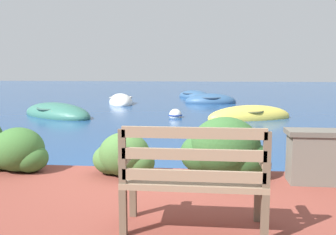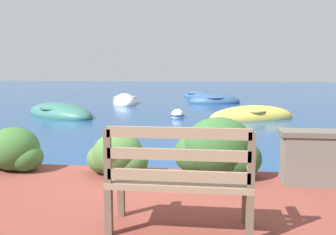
{
  "view_description": "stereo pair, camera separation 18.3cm",
  "coord_description": "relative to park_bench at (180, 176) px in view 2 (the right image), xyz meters",
  "views": [
    {
      "loc": [
        0.48,
        -5.06,
        1.61
      ],
      "look_at": [
        -0.43,
        3.7,
        0.44
      ],
      "focal_mm": 40.0,
      "sensor_mm": 36.0,
      "label": 1
    },
    {
      "loc": [
        0.67,
        -5.03,
        1.61
      ],
      "look_at": [
        -0.43,
        3.7,
        0.44
      ],
      "focal_mm": 40.0,
      "sensor_mm": 36.0,
      "label": 2
    }
  ],
  "objects": [
    {
      "name": "mooring_buoy",
      "position": [
        -0.92,
        9.06,
        -0.63
      ],
      "size": [
        0.46,
        0.46,
        0.42
      ],
      "color": "white",
      "rests_on": "ground_plane"
    },
    {
      "name": "hedge_clump_right",
      "position": [
        0.33,
        1.7,
        -0.15
      ],
      "size": [
        1.13,
        0.81,
        0.77
      ],
      "color": "#2D5628",
      "rests_on": "patio_terrace"
    },
    {
      "name": "rowboat_far",
      "position": [
        -3.79,
        13.53,
        -0.63
      ],
      "size": [
        1.77,
        2.85,
        0.8
      ],
      "rotation": [
        0.0,
        0.0,
        1.87
      ],
      "color": "silver",
      "rests_on": "ground_plane"
    },
    {
      "name": "hedge_clump_centre",
      "position": [
        -0.96,
        1.58,
        -0.24
      ],
      "size": [
        0.83,
        0.6,
        0.57
      ],
      "color": "#426B33",
      "rests_on": "patio_terrace"
    },
    {
      "name": "rowboat_distant",
      "position": [
        -0.6,
        17.54,
        -0.64
      ],
      "size": [
        2.39,
        2.51,
        0.69
      ],
      "rotation": [
        0.0,
        0.0,
        5.41
      ],
      "color": "#2D517A",
      "rests_on": "ground_plane"
    },
    {
      "name": "hedge_clump_left",
      "position": [
        -2.44,
        1.64,
        -0.22
      ],
      "size": [
        0.88,
        0.63,
        0.6
      ],
      "color": "#38662D",
      "rests_on": "patio_terrace"
    },
    {
      "name": "rowboat_nearest",
      "position": [
        1.46,
        8.87,
        -0.64
      ],
      "size": [
        2.98,
        1.93,
        0.77
      ],
      "rotation": [
        0.0,
        0.0,
        3.53
      ],
      "color": "#DBC64C",
      "rests_on": "ground_plane"
    },
    {
      "name": "rowboat_mid",
      "position": [
        -4.92,
        8.96,
        -0.63
      ],
      "size": [
        3.4,
        2.9,
        0.79
      ],
      "rotation": [
        0.0,
        0.0,
        5.68
      ],
      "color": "#336B5B",
      "rests_on": "ground_plane"
    },
    {
      "name": "rowboat_outer",
      "position": [
        0.27,
        14.28,
        -0.63
      ],
      "size": [
        2.43,
        1.41,
        0.77
      ],
      "rotation": [
        0.0,
        0.0,
        0.08
      ],
      "color": "#2D517A",
      "rests_on": "ground_plane"
    },
    {
      "name": "park_bench",
      "position": [
        0.0,
        0.0,
        0.0
      ],
      "size": [
        1.22,
        0.48,
        0.93
      ],
      "rotation": [
        0.0,
        0.0,
        0.1
      ],
      "color": "brown",
      "rests_on": "patio_terrace"
    },
    {
      "name": "hedge_clump_far_right",
      "position": [
        1.63,
        1.69,
        -0.25
      ],
      "size": [
        0.78,
        0.56,
        0.53
      ],
      "color": "#38662D",
      "rests_on": "patio_terrace"
    },
    {
      "name": "ground_plane",
      "position": [
        -0.38,
        1.98,
        -0.7
      ],
      "size": [
        80.0,
        80.0,
        0.0
      ],
      "color": "navy"
    }
  ]
}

